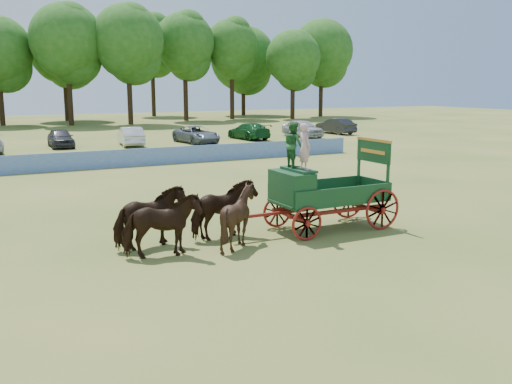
# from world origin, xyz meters

# --- Properties ---
(ground) EXTENTS (160.00, 160.00, 0.00)m
(ground) POSITION_xyz_m (0.00, 0.00, 0.00)
(ground) COLOR olive
(ground) RESTS_ON ground
(horse_lead_left) EXTENTS (2.31, 1.29, 1.85)m
(horse_lead_left) POSITION_xyz_m (-7.46, -0.25, 0.92)
(horse_lead_left) COLOR black
(horse_lead_left) RESTS_ON ground
(horse_lead_right) EXTENTS (2.36, 1.48, 1.85)m
(horse_lead_right) POSITION_xyz_m (-7.46, 0.85, 0.92)
(horse_lead_right) COLOR black
(horse_lead_right) RESTS_ON ground
(horse_wheel_left) EXTENTS (1.73, 1.55, 1.85)m
(horse_wheel_left) POSITION_xyz_m (-5.06, -0.25, 0.93)
(horse_wheel_left) COLOR black
(horse_wheel_left) RESTS_ON ground
(horse_wheel_right) EXTENTS (2.37, 1.52, 1.85)m
(horse_wheel_right) POSITION_xyz_m (-5.06, 0.85, 0.92)
(horse_wheel_right) COLOR black
(horse_wheel_right) RESTS_ON ground
(farm_dray) EXTENTS (5.99, 2.00, 3.64)m
(farm_dray) POSITION_xyz_m (-2.09, 0.32, 1.59)
(farm_dray) COLOR maroon
(farm_dray) RESTS_ON ground
(sponsor_banner) EXTENTS (26.00, 0.08, 1.05)m
(sponsor_banner) POSITION_xyz_m (-1.00, 18.00, 0.53)
(sponsor_banner) COLOR #214BB5
(sponsor_banner) RESTS_ON ground
(parked_cars) EXTENTS (48.41, 7.52, 1.65)m
(parked_cars) POSITION_xyz_m (-3.39, 29.98, 0.75)
(parked_cars) COLOR silver
(parked_cars) RESTS_ON ground
(treeline) EXTENTS (88.89, 24.09, 14.90)m
(treeline) POSITION_xyz_m (-4.91, 59.16, 9.22)
(treeline) COLOR #382314
(treeline) RESTS_ON ground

